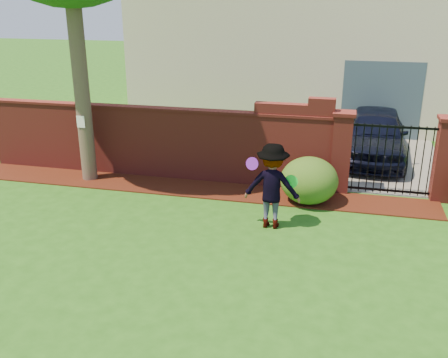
% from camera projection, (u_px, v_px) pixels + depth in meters
% --- Properties ---
extents(ground, '(80.00, 80.00, 0.01)m').
position_uv_depth(ground, '(188.00, 263.00, 8.59)').
color(ground, '#245916').
rests_on(ground, ground).
extents(mulch_bed, '(11.10, 1.08, 0.03)m').
position_uv_depth(mulch_bed, '(192.00, 188.00, 11.84)').
color(mulch_bed, '#351209').
rests_on(mulch_bed, ground).
extents(brick_wall, '(8.70, 0.31, 2.16)m').
position_uv_depth(brick_wall, '(158.00, 141.00, 12.36)').
color(brick_wall, maroon).
rests_on(brick_wall, ground).
extents(pillar_left, '(0.50, 0.50, 1.88)m').
position_uv_depth(pillar_left, '(341.00, 152.00, 11.39)').
color(pillar_left, maroon).
rests_on(pillar_left, ground).
extents(pillar_right, '(0.50, 0.50, 1.88)m').
position_uv_depth(pillar_right, '(445.00, 159.00, 10.91)').
color(pillar_right, maroon).
rests_on(pillar_right, ground).
extents(iron_gate, '(1.78, 0.03, 1.60)m').
position_uv_depth(iron_gate, '(391.00, 160.00, 11.18)').
color(iron_gate, black).
rests_on(iron_gate, ground).
extents(driveway, '(3.20, 8.00, 0.01)m').
position_uv_depth(driveway, '(379.00, 146.00, 15.13)').
color(driveway, slate).
rests_on(driveway, ground).
extents(house, '(12.40, 6.40, 6.30)m').
position_uv_depth(house, '(311.00, 28.00, 18.23)').
color(house, beige).
rests_on(house, ground).
extents(car, '(1.82, 4.17, 1.40)m').
position_uv_depth(car, '(375.00, 136.00, 13.59)').
color(car, black).
rests_on(car, ground).
extents(paper_notice, '(0.20, 0.01, 0.28)m').
position_uv_depth(paper_notice, '(81.00, 122.00, 11.79)').
color(paper_notice, white).
rests_on(paper_notice, tree).
extents(shrub_left, '(1.25, 1.25, 1.02)m').
position_uv_depth(shrub_left, '(309.00, 180.00, 10.92)').
color(shrub_left, '#265318').
rests_on(shrub_left, ground).
extents(man, '(1.10, 0.65, 1.69)m').
position_uv_depth(man, '(272.00, 187.00, 9.64)').
color(man, gray).
rests_on(man, ground).
extents(frisbee_purple, '(0.25, 0.11, 0.24)m').
position_uv_depth(frisbee_purple, '(252.00, 164.00, 9.44)').
color(frisbee_purple, purple).
rests_on(frisbee_purple, man).
extents(frisbee_green, '(0.26, 0.09, 0.26)m').
position_uv_depth(frisbee_green, '(291.00, 182.00, 9.51)').
color(frisbee_green, '#1CD430').
rests_on(frisbee_green, man).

